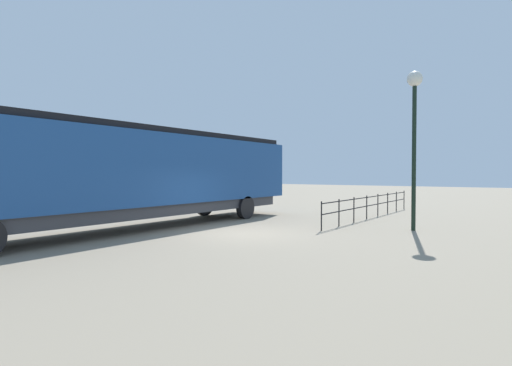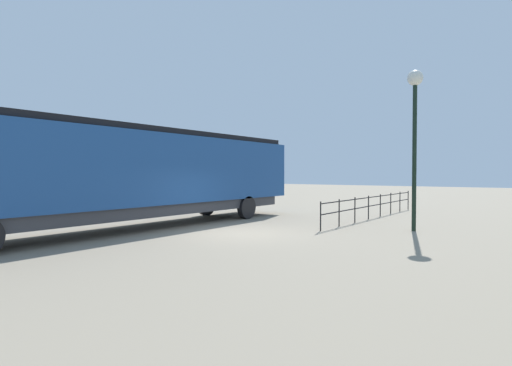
{
  "view_description": "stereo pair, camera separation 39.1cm",
  "coord_description": "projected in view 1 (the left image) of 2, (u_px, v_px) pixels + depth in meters",
  "views": [
    {
      "loc": [
        8.93,
        -11.74,
        2.21
      ],
      "look_at": [
        -0.88,
        2.22,
        1.8
      ],
      "focal_mm": 28.15,
      "sensor_mm": 36.0,
      "label": 1
    },
    {
      "loc": [
        9.24,
        -11.51,
        2.21
      ],
      "look_at": [
        -0.88,
        2.22,
        1.8
      ],
      "focal_mm": 28.15,
      "sensor_mm": 36.0,
      "label": 2
    }
  ],
  "objects": [
    {
      "name": "ground_plane",
      "position": [
        241.0,
        233.0,
        14.78
      ],
      "size": [
        120.0,
        120.0,
        0.0
      ],
      "primitive_type": "plane",
      "color": "gray"
    },
    {
      "name": "lamp_post",
      "position": [
        414.0,
        112.0,
        15.38
      ],
      "size": [
        0.59,
        0.59,
        6.13
      ],
      "color": "black",
      "rests_on": "ground_plane"
    },
    {
      "name": "locomotive",
      "position": [
        141.0,
        172.0,
        15.98
      ],
      "size": [
        2.99,
        17.66,
        4.0
      ],
      "color": "navy",
      "rests_on": "ground_plane"
    },
    {
      "name": "platform_fence",
      "position": [
        373.0,
        203.0,
        20.07
      ],
      "size": [
        0.05,
        11.66,
        1.14
      ],
      "color": "black",
      "rests_on": "ground_plane"
    }
  ]
}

